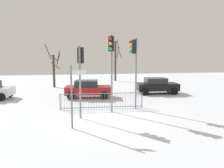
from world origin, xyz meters
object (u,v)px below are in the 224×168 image
direction_sign_post (73,93)px  car_black_far (157,85)px  car_red_near (88,89)px  bare_tree_left (116,60)px  traffic_light_foreground_left (111,56)px  bare_tree_centre (54,69)px  traffic_light_mid_right (134,58)px  traffic_light_rear_right (81,65)px

direction_sign_post → car_black_far: bearing=65.9°
car_red_near → bare_tree_left: 12.84m
traffic_light_foreground_left → bare_tree_centre: traffic_light_foreground_left is taller
traffic_light_foreground_left → direction_sign_post: (-2.34, -2.75, -1.77)m
traffic_light_mid_right → car_red_near: 5.98m
bare_tree_centre → car_black_far: bearing=-30.5°
bare_tree_centre → traffic_light_mid_right: bearing=-61.8°
traffic_light_rear_right → car_black_far: bearing=66.3°
bare_tree_left → bare_tree_centre: size_ratio=1.20×
car_red_near → bare_tree_left: bearing=75.2°
direction_sign_post → bare_tree_centre: size_ratio=0.67×
traffic_light_foreground_left → bare_tree_centre: 12.93m
car_red_near → bare_tree_left: bare_tree_left is taller
direction_sign_post → car_red_near: size_ratio=0.79×
car_black_far → bare_tree_centre: (-9.78, 5.76, 1.32)m
bare_tree_centre → car_red_near: bearing=-64.0°
car_black_far → bare_tree_centre: bearing=153.2°
car_red_near → direction_sign_post: bearing=-92.2°
car_red_near → bare_tree_centre: (-3.31, 6.78, 1.32)m
bare_tree_left → bare_tree_centre: bearing=-147.2°
traffic_light_mid_right → car_red_near: size_ratio=1.18×
bare_tree_centre → traffic_light_rear_right: bearing=-78.6°
car_red_near → bare_tree_centre: 7.66m
car_red_near → bare_tree_left: size_ratio=0.70×
traffic_light_foreground_left → bare_tree_left: (3.36, 17.11, -0.65)m
direction_sign_post → traffic_light_mid_right: bearing=57.2°
car_black_far → traffic_light_mid_right: bearing=-119.7°
traffic_light_foreground_left → traffic_light_rear_right: traffic_light_foreground_left is taller
traffic_light_foreground_left → car_red_near: (-1.16, 5.28, -2.76)m
bare_tree_left → bare_tree_centre: bare_tree_left is taller
traffic_light_mid_right → bare_tree_left: 16.51m
traffic_light_mid_right → bare_tree_centre: size_ratio=0.99×
traffic_light_rear_right → traffic_light_foreground_left: bearing=45.1°
car_black_far → bare_tree_centre: 11.43m
traffic_light_foreground_left → car_black_far: bearing=-110.5°
bare_tree_left → traffic_light_rear_right: bearing=-106.3°
traffic_light_rear_right → bare_tree_left: bare_tree_left is taller
traffic_light_foreground_left → car_red_near: bearing=-57.9°
traffic_light_mid_right → direction_sign_post: size_ratio=1.49×
traffic_light_mid_right → car_black_far: size_ratio=1.20×
car_black_far → traffic_light_foreground_left: bearing=-126.5°
direction_sign_post → car_black_far: 11.89m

